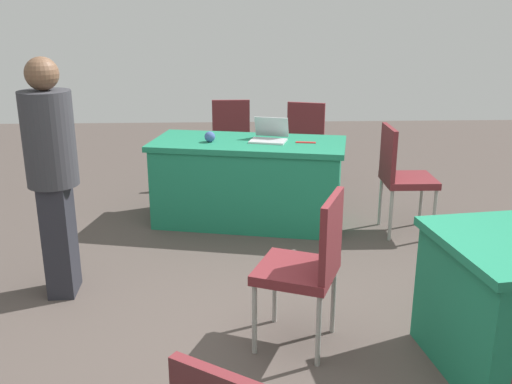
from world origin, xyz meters
The scene contains 10 objects.
ground_plane centered at (0.00, 0.00, 0.00)m, with size 14.40×14.40×0.00m, color #4C423D.
table_foreground centered at (-0.02, -2.19, 0.39)m, with size 1.88×1.13×0.78m.
chair_near_front centered at (-1.35, -1.85, 0.56)m, with size 0.44×0.44×0.97m.
chair_tucked_right centered at (-0.73, -3.49, 0.54)m, with size 0.55×0.55×0.94m.
chair_by_pillar centered at (0.15, -3.56, 0.56)m, with size 0.44×0.44×0.97m.
chair_back_row centered at (-0.30, -0.05, 0.55)m, with size 0.57×0.57×0.95m.
person_attendee_standing centered at (1.34, -0.81, 0.92)m, with size 0.35×0.35×1.65m.
laptop_silver centered at (-0.21, -2.19, 0.82)m, with size 0.38×0.37×0.21m.
yarn_ball centered at (0.34, -2.17, 0.83)m, with size 0.10×0.10×0.10m, color #3F5999.
scissors_red centered at (-0.53, -2.09, 0.78)m, with size 0.18×0.04×0.01m, color red.
Camera 1 is at (0.13, 3.00, 1.95)m, focal length 40.66 mm.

